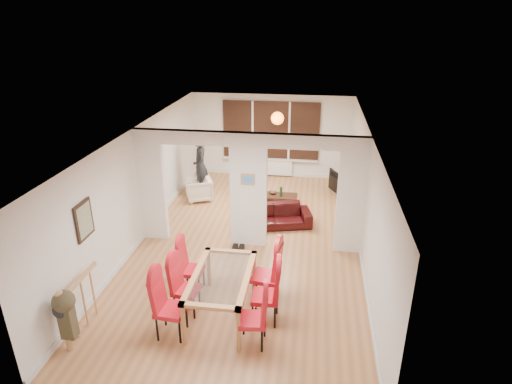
% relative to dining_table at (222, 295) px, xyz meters
% --- Properties ---
extents(floor, '(5.00, 9.00, 0.01)m').
position_rel_dining_table_xyz_m(floor, '(0.06, 2.54, -0.41)').
color(floor, '#B07647').
rests_on(floor, ground).
extents(room_walls, '(5.00, 9.00, 2.60)m').
position_rel_dining_table_xyz_m(room_walls, '(0.06, 2.54, 0.89)').
color(room_walls, silver).
rests_on(room_walls, floor).
extents(divider_wall, '(5.00, 0.18, 2.60)m').
position_rel_dining_table_xyz_m(divider_wall, '(0.06, 2.54, 0.89)').
color(divider_wall, white).
rests_on(divider_wall, floor).
extents(bay_window_blinds, '(3.00, 0.08, 1.80)m').
position_rel_dining_table_xyz_m(bay_window_blinds, '(0.06, 6.98, 1.09)').
color(bay_window_blinds, black).
rests_on(bay_window_blinds, room_walls).
extents(radiator, '(1.40, 0.08, 0.50)m').
position_rel_dining_table_xyz_m(radiator, '(0.06, 6.94, -0.11)').
color(radiator, white).
rests_on(radiator, floor).
extents(pendant_light, '(0.36, 0.36, 0.36)m').
position_rel_dining_table_xyz_m(pendant_light, '(0.36, 5.84, 1.74)').
color(pendant_light, orange).
rests_on(pendant_light, room_walls).
extents(stair_newel, '(0.40, 1.20, 1.10)m').
position_rel_dining_table_xyz_m(stair_newel, '(-2.19, -0.66, 0.14)').
color(stair_newel, tan).
rests_on(stair_newel, floor).
extents(wall_poster, '(0.04, 0.52, 0.67)m').
position_rel_dining_table_xyz_m(wall_poster, '(-2.41, 0.14, 1.19)').
color(wall_poster, gray).
rests_on(wall_poster, room_walls).
extents(pillar_photo, '(0.30, 0.03, 0.25)m').
position_rel_dining_table_xyz_m(pillar_photo, '(0.06, 2.44, 1.19)').
color(pillar_photo, '#4C8CD8').
rests_on(pillar_photo, divider_wall).
extents(dining_table, '(0.97, 1.73, 0.81)m').
position_rel_dining_table_xyz_m(dining_table, '(0.00, 0.00, 0.00)').
color(dining_table, '#AB6F3F').
rests_on(dining_table, floor).
extents(dining_chair_la, '(0.49, 0.49, 1.13)m').
position_rel_dining_table_xyz_m(dining_chair_la, '(-0.70, -0.60, 0.16)').
color(dining_chair_la, '#B4121F').
rests_on(dining_chair_la, floor).
extents(dining_chair_lb, '(0.49, 0.49, 1.05)m').
position_rel_dining_table_xyz_m(dining_chair_lb, '(-0.63, -0.01, 0.12)').
color(dining_chair_lb, '#B4121F').
rests_on(dining_chair_lb, floor).
extents(dining_chair_lc, '(0.42, 0.42, 1.03)m').
position_rel_dining_table_xyz_m(dining_chair_lc, '(-0.70, 0.61, 0.11)').
color(dining_chair_lc, '#B4121F').
rests_on(dining_chair_lc, floor).
extents(dining_chair_ra, '(0.47, 0.47, 1.07)m').
position_rel_dining_table_xyz_m(dining_chair_ra, '(0.62, -0.62, 0.13)').
color(dining_chair_ra, '#B4121F').
rests_on(dining_chair_ra, floor).
extents(dining_chair_rb, '(0.47, 0.47, 1.13)m').
position_rel_dining_table_xyz_m(dining_chair_rb, '(0.75, -0.04, 0.16)').
color(dining_chair_rb, '#B4121F').
rests_on(dining_chair_rb, floor).
extents(dining_chair_rc, '(0.53, 0.53, 1.17)m').
position_rel_dining_table_xyz_m(dining_chair_rc, '(0.69, 0.52, 0.18)').
color(dining_chair_rc, '#B4121F').
rests_on(dining_chair_rc, floor).
extents(sofa, '(1.93, 1.13, 0.53)m').
position_rel_dining_table_xyz_m(sofa, '(0.54, 3.49, -0.14)').
color(sofa, black).
rests_on(sofa, floor).
extents(armchair, '(0.89, 0.91, 0.63)m').
position_rel_dining_table_xyz_m(armchair, '(-1.71, 4.78, -0.09)').
color(armchair, beige).
rests_on(armchair, floor).
extents(person, '(0.75, 0.64, 1.75)m').
position_rel_dining_table_xyz_m(person, '(-1.72, 5.13, 0.47)').
color(person, black).
rests_on(person, floor).
extents(television, '(1.04, 0.58, 0.62)m').
position_rel_dining_table_xyz_m(television, '(2.06, 5.70, -0.09)').
color(television, black).
rests_on(television, floor).
extents(coffee_table, '(1.07, 0.73, 0.22)m').
position_rel_dining_table_xyz_m(coffee_table, '(0.56, 4.88, -0.29)').
color(coffee_table, '#321A11').
rests_on(coffee_table, floor).
extents(bottle, '(0.07, 0.07, 0.29)m').
position_rel_dining_table_xyz_m(bottle, '(0.59, 4.82, -0.04)').
color(bottle, '#143F19').
rests_on(bottle, coffee_table).
extents(bowl, '(0.20, 0.20, 0.05)m').
position_rel_dining_table_xyz_m(bowl, '(0.35, 4.98, -0.16)').
color(bowl, '#321A11').
rests_on(bowl, coffee_table).
extents(shoes, '(0.25, 0.27, 0.10)m').
position_rel_dining_table_xyz_m(shoes, '(-0.12, 2.16, -0.35)').
color(shoes, black).
rests_on(shoes, floor).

